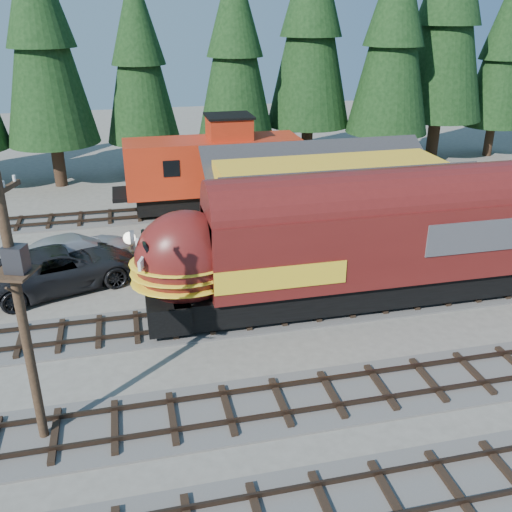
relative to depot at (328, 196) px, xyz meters
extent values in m
plane|color=#6B665B|center=(0.00, -10.50, -2.96)|extent=(120.00, 120.00, 0.00)
cube|color=#4C4947|center=(-10.00, 7.50, -2.92)|extent=(32.00, 3.20, 0.08)
cube|color=#38281E|center=(-10.00, 6.78, -2.71)|extent=(32.00, 0.08, 0.16)
cube|color=#38281E|center=(-10.00, 8.22, -2.71)|extent=(32.00, 0.08, 0.16)
cube|color=gold|center=(0.00, 0.00, -1.26)|extent=(12.00, 6.00, 3.40)
cube|color=yellow|center=(0.00, 0.00, 1.16)|extent=(11.88, 3.30, 1.44)
cube|color=white|center=(-6.04, -1.00, -0.76)|extent=(0.06, 2.40, 0.60)
cone|color=black|center=(-15.10, 15.70, 7.48)|extent=(6.37, 6.37, 14.52)
cone|color=black|center=(-8.73, 17.20, 6.01)|extent=(5.47, 5.47, 12.47)
cone|color=black|center=(-1.75, 16.29, 6.55)|extent=(5.80, 5.80, 13.22)
cone|color=black|center=(4.41, 17.35, 7.92)|extent=(6.64, 6.64, 15.13)
cone|color=black|center=(9.79, 14.11, 7.32)|extent=(6.27, 6.27, 14.29)
cone|color=black|center=(15.36, 16.42, 8.75)|extent=(7.15, 7.15, 16.28)
cone|color=black|center=(21.06, 16.78, 5.82)|extent=(5.36, 5.36, 12.20)
cube|color=black|center=(-1.39, -6.50, -2.05)|extent=(15.21, 2.72, 1.17)
cube|color=#5A1714|center=(-0.54, -6.50, 0.14)|extent=(13.88, 3.20, 3.20)
ellipsoid|color=#5A1714|center=(-8.33, -6.50, 0.04)|extent=(4.06, 3.14, 3.95)
cube|color=#38383A|center=(3.41, -6.50, 0.52)|extent=(4.27, 3.26, 1.39)
sphere|color=white|center=(-10.44, -6.50, 1.10)|extent=(0.47, 0.47, 0.47)
cube|color=black|center=(-4.99, 7.50, -2.09)|extent=(9.79, 2.52, 1.09)
cube|color=#B72B13|center=(-4.99, 7.50, 0.09)|extent=(10.88, 3.16, 3.26)
cube|color=#B72B13|center=(-3.91, 7.50, 2.37)|extent=(2.61, 2.39, 1.31)
cylinder|color=black|center=(-13.53, -12.34, 1.26)|extent=(0.28, 0.28, 8.44)
cube|color=black|center=(-13.53, -12.34, 2.66)|extent=(1.32, 1.32, 0.07)
cube|color=#333338|center=(-13.38, -12.34, 3.08)|extent=(0.69, 0.63, 0.75)
imported|color=black|center=(-13.68, -1.72, -1.97)|extent=(7.79, 5.38, 1.98)
imported|color=#B5B7BD|center=(-13.24, 0.29, -2.07)|extent=(6.63, 4.94, 1.79)
camera|label=1|loc=(-10.29, -27.33, 9.27)|focal=40.00mm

